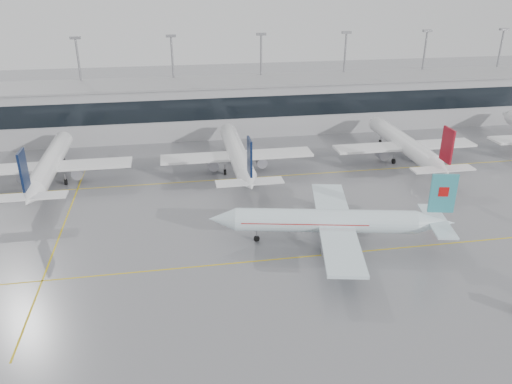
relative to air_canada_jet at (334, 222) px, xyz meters
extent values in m
plane|color=slate|center=(-9.89, -3.12, -3.48)|extent=(320.00, 320.00, 0.00)
cube|color=gold|center=(-9.89, -3.12, -3.48)|extent=(120.00, 0.25, 0.01)
cube|color=gold|center=(-9.89, 26.88, -3.48)|extent=(120.00, 0.25, 0.01)
cube|color=gold|center=(-39.89, 11.88, -3.48)|extent=(0.25, 60.00, 0.01)
cube|color=#9E9EA2|center=(-9.89, 58.88, 2.52)|extent=(180.00, 15.00, 12.00)
cube|color=black|center=(-9.89, 51.33, 4.02)|extent=(180.00, 0.20, 5.00)
cube|color=gray|center=(-9.89, 58.88, 8.72)|extent=(182.00, 16.00, 0.40)
cylinder|color=gray|center=(-42.89, 64.88, 7.52)|extent=(0.50, 0.50, 22.00)
cube|color=gray|center=(-42.89, 64.88, 18.82)|extent=(2.40, 1.00, 0.60)
cylinder|color=gray|center=(-20.89, 64.88, 7.52)|extent=(0.50, 0.50, 22.00)
cube|color=gray|center=(-20.89, 64.88, 18.82)|extent=(2.40, 1.00, 0.60)
cylinder|color=gray|center=(1.11, 64.88, 7.52)|extent=(0.50, 0.50, 22.00)
cube|color=gray|center=(1.11, 64.88, 18.82)|extent=(2.40, 1.00, 0.60)
cylinder|color=gray|center=(23.11, 64.88, 7.52)|extent=(0.50, 0.50, 22.00)
cube|color=gray|center=(23.11, 64.88, 18.82)|extent=(2.40, 1.00, 0.60)
cylinder|color=gray|center=(45.11, 64.88, 7.52)|extent=(0.50, 0.50, 22.00)
cube|color=gray|center=(45.11, 64.88, 18.82)|extent=(2.40, 1.00, 0.60)
cylinder|color=gray|center=(67.11, 64.88, 7.52)|extent=(0.50, 0.50, 22.00)
cube|color=gray|center=(67.11, 64.88, 18.82)|extent=(2.40, 1.00, 0.60)
cylinder|color=white|center=(-1.27, 0.27, 0.09)|extent=(25.89, 8.61, 3.38)
cone|color=white|center=(-15.82, 3.33, 0.09)|extent=(4.61, 4.13, 3.38)
cone|color=white|center=(14.07, -2.96, 0.09)|extent=(6.18, 4.46, 3.38)
cube|color=white|center=(0.20, -0.04, -0.31)|extent=(10.64, 28.32, 0.45)
cube|color=white|center=(14.26, -3.00, 0.39)|extent=(4.95, 11.07, 0.25)
cube|color=teal|center=(14.46, -3.05, 4.66)|extent=(3.59, 1.08, 5.76)
cylinder|color=#91909D|center=(-1.28, -4.64, -1.81)|extent=(3.96, 2.80, 2.10)
cylinder|color=#91909D|center=(0.70, 4.76, -1.81)|extent=(3.96, 2.80, 2.10)
cylinder|color=gray|center=(-10.93, 2.30, -2.31)|extent=(0.20, 0.20, 1.44)
cylinder|color=black|center=(-10.93, 2.30, -3.03)|extent=(0.94, 0.48, 0.90)
cylinder|color=gray|center=(0.64, -2.79, -2.21)|extent=(0.24, 0.24, 1.44)
cylinder|color=black|center=(0.64, -2.79, -2.93)|extent=(1.17, 0.67, 1.10)
cylinder|color=gray|center=(1.71, 2.30, -2.21)|extent=(0.24, 0.24, 1.44)
cylinder|color=black|center=(1.71, 2.30, -2.93)|extent=(1.17, 0.67, 1.10)
cube|color=#B70F0F|center=(14.46, -3.05, 4.98)|extent=(1.46, 0.73, 1.40)
cube|color=#B70F0F|center=(-4.20, 0.89, 0.29)|extent=(18.32, 7.05, 0.12)
cylinder|color=white|center=(-44.89, 31.88, 0.32)|extent=(3.59, 27.36, 3.59)
cone|color=white|center=(-44.89, 47.56, 0.32)|extent=(3.59, 4.00, 3.59)
cone|color=white|center=(-44.89, 15.40, 0.32)|extent=(3.59, 5.60, 3.59)
cube|color=white|center=(-44.89, 30.38, -0.08)|extent=(29.64, 5.00, 0.45)
cube|color=white|center=(-44.89, 15.20, 0.62)|extent=(11.40, 2.80, 0.25)
cube|color=#0A1636|center=(-44.89, 15.00, 5.17)|extent=(0.35, 3.60, 6.12)
cylinder|color=#91909D|center=(-49.69, 30.88, -1.58)|extent=(2.10, 3.60, 2.10)
cylinder|color=#91909D|center=(-40.09, 30.88, -1.58)|extent=(2.10, 3.60, 2.10)
cylinder|color=gray|center=(-44.89, 42.56, -2.25)|extent=(0.20, 0.20, 1.56)
cylinder|color=black|center=(-44.89, 42.56, -3.03)|extent=(0.30, 0.90, 0.90)
cylinder|color=gray|center=(-47.49, 29.38, -2.15)|extent=(0.24, 0.24, 1.56)
cylinder|color=black|center=(-47.49, 29.38, -2.93)|extent=(0.45, 1.10, 1.10)
cylinder|color=gray|center=(-42.29, 29.38, -2.15)|extent=(0.24, 0.24, 1.56)
cylinder|color=black|center=(-42.29, 29.38, -2.93)|extent=(0.45, 1.10, 1.10)
cylinder|color=white|center=(-9.89, 31.88, 0.32)|extent=(3.59, 27.36, 3.59)
cone|color=white|center=(-9.89, 47.56, 0.32)|extent=(3.59, 4.00, 3.59)
cone|color=white|center=(-9.89, 15.40, 0.32)|extent=(3.59, 5.60, 3.59)
cube|color=white|center=(-9.89, 30.38, -0.08)|extent=(29.64, 5.00, 0.45)
cube|color=white|center=(-9.89, 15.20, 0.62)|extent=(11.40, 2.80, 0.25)
cube|color=#0A1636|center=(-9.89, 15.00, 5.17)|extent=(0.35, 3.60, 6.12)
cylinder|color=#91909D|center=(-14.69, 30.88, -1.58)|extent=(2.10, 3.60, 2.10)
cylinder|color=#91909D|center=(-5.09, 30.88, -1.58)|extent=(2.10, 3.60, 2.10)
cylinder|color=gray|center=(-9.89, 42.56, -2.25)|extent=(0.20, 0.20, 1.56)
cylinder|color=black|center=(-9.89, 42.56, -3.03)|extent=(0.30, 0.90, 0.90)
cylinder|color=gray|center=(-12.49, 29.38, -2.15)|extent=(0.24, 0.24, 1.56)
cylinder|color=black|center=(-12.49, 29.38, -2.93)|extent=(0.45, 1.10, 1.10)
cylinder|color=gray|center=(-7.29, 29.38, -2.15)|extent=(0.24, 0.24, 1.56)
cylinder|color=black|center=(-7.29, 29.38, -2.93)|extent=(0.45, 1.10, 1.10)
cylinder|color=white|center=(25.11, 31.88, 0.32)|extent=(3.59, 27.36, 3.59)
cone|color=white|center=(25.11, 47.56, 0.32)|extent=(3.59, 4.00, 3.59)
cone|color=white|center=(25.11, 15.40, 0.32)|extent=(3.59, 5.60, 3.59)
cube|color=white|center=(25.11, 30.38, -0.08)|extent=(29.64, 5.00, 0.45)
cube|color=white|center=(25.11, 15.20, 0.62)|extent=(11.40, 2.80, 0.25)
cube|color=maroon|center=(25.11, 15.00, 5.17)|extent=(0.35, 3.60, 6.12)
cylinder|color=#91909D|center=(20.31, 30.88, -1.58)|extent=(2.10, 3.60, 2.10)
cylinder|color=#91909D|center=(29.91, 30.88, -1.58)|extent=(2.10, 3.60, 2.10)
cylinder|color=gray|center=(25.11, 42.56, -2.25)|extent=(0.20, 0.20, 1.56)
cylinder|color=black|center=(25.11, 42.56, -3.03)|extent=(0.30, 0.90, 0.90)
cylinder|color=gray|center=(22.51, 29.38, -2.15)|extent=(0.24, 0.24, 1.56)
cylinder|color=black|center=(22.51, 29.38, -2.93)|extent=(0.45, 1.10, 1.10)
cylinder|color=gray|center=(27.71, 29.38, -2.15)|extent=(0.24, 0.24, 1.56)
cylinder|color=black|center=(27.71, 29.38, -2.93)|extent=(0.45, 1.10, 1.10)
cone|color=white|center=(60.11, 47.56, 0.32)|extent=(3.59, 4.00, 3.59)
camera|label=1|loc=(-21.99, -60.95, 32.89)|focal=35.00mm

